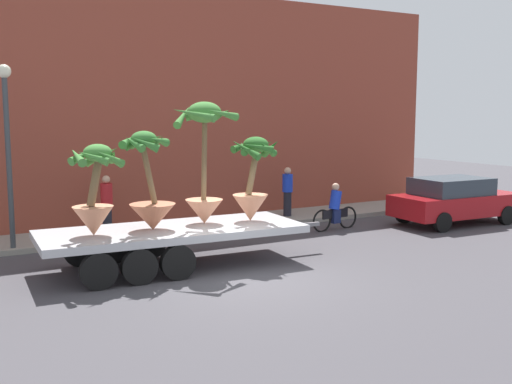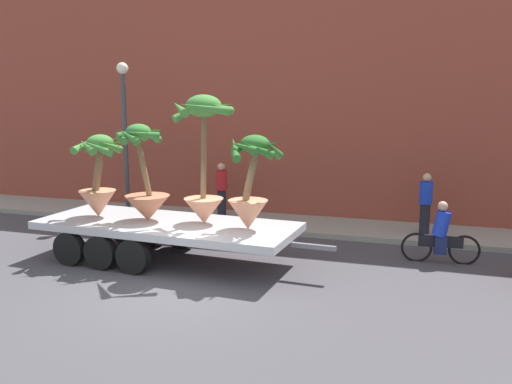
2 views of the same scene
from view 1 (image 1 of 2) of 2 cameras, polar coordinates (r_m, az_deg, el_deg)
ground_plane at (r=13.89m, az=-0.86°, el=-8.15°), size 60.00×60.00×0.00m
sidewalk at (r=19.31m, az=-9.59°, el=-3.57°), size 24.00×2.20×0.15m
building_facade at (r=20.57m, az=-11.46°, el=7.68°), size 24.00×1.20×7.73m
flatbed_trailer at (r=14.76m, az=-8.79°, el=-4.21°), size 7.37×2.73×0.98m
potted_palm_rear at (r=14.47m, az=-9.94°, el=-0.07°), size 1.34×1.25×2.34m
potted_palm_middle at (r=14.10m, az=-14.95°, el=-0.25°), size 1.24×1.28×2.07m
potted_palm_front at (r=15.08m, az=-4.88°, el=2.91°), size 1.67×1.69×3.03m
potted_palm_extra at (r=15.49m, az=-0.34°, el=0.95°), size 1.30×1.27×2.16m
cyclist at (r=19.58m, az=7.46°, el=-1.61°), size 1.84×0.38×1.54m
parked_car at (r=21.46m, az=18.14°, el=-0.69°), size 4.48×2.15×1.58m
pedestrian_near_gate at (r=18.90m, az=-13.86°, el=-0.95°), size 0.36×0.36×1.71m
pedestrian_far_left at (r=21.11m, az=2.98°, el=0.13°), size 0.36×0.36×1.71m
street_lamp at (r=17.19m, az=-22.36°, el=5.22°), size 0.36×0.36×4.83m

